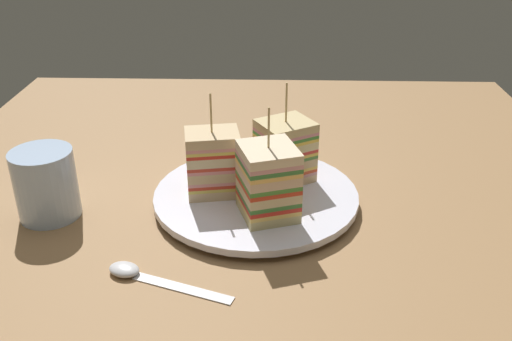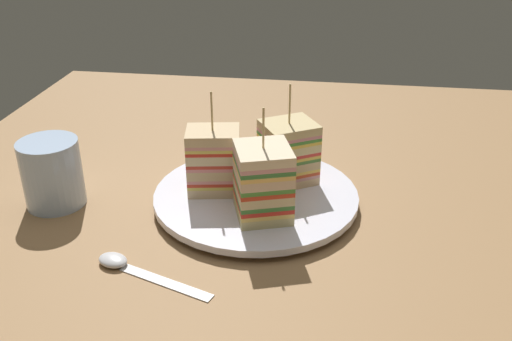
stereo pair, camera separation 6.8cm
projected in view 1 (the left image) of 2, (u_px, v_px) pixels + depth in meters
The scene contains 8 objects.
ground_plane at pixel (256, 210), 70.48cm from camera, with size 97.83×91.62×1.80cm, color #9A7249.
plate at pixel (256, 197), 69.64cm from camera, with size 24.92×24.92×1.55cm.
sandwich_wedge_0 at pixel (285, 151), 70.83cm from camera, with size 7.91×8.21×12.75cm.
sandwich_wedge_1 at pixel (213, 163), 67.53cm from camera, with size 5.79×7.04×12.67cm.
sandwich_wedge_2 at pixel (268, 181), 63.08cm from camera, with size 7.83×7.55×12.93cm.
salad_garnish at pixel (270, 157), 76.78cm from camera, with size 6.85×7.40×1.46cm.
spoon at pixel (141, 275), 56.72cm from camera, with size 6.26×13.38×1.00cm.
drinking_glass at pixel (47, 189), 66.09cm from camera, with size 7.13×7.13×8.29cm.
Camera 1 is at (60.54, 1.88, 35.45)cm, focal length 39.87 mm.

